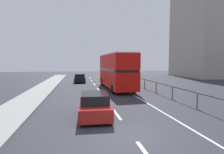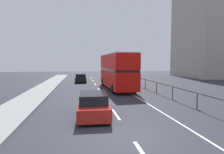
% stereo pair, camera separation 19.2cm
% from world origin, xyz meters
% --- Properties ---
extents(ground_plane, '(73.85, 120.00, 0.10)m').
position_xyz_m(ground_plane, '(0.00, 0.00, -0.05)').
color(ground_plane, '#292B33').
extents(lane_paint_markings, '(3.23, 46.00, 0.01)m').
position_xyz_m(lane_paint_markings, '(1.87, 8.97, 0.00)').
color(lane_paint_markings, silver).
rests_on(lane_paint_markings, ground).
extents(bridge_side_railing, '(0.10, 42.00, 1.19)m').
position_xyz_m(bridge_side_railing, '(5.87, 9.00, 0.95)').
color(bridge_side_railing, '#535656').
rests_on(bridge_side_railing, ground).
extents(double_decker_bus_red, '(2.85, 10.25, 4.32)m').
position_xyz_m(double_decker_bus_red, '(2.24, 14.59, 2.31)').
color(double_decker_bus_red, red).
rests_on(double_decker_bus_red, ground).
extents(hatchback_car_near, '(1.99, 4.43, 1.45)m').
position_xyz_m(hatchback_car_near, '(-1.43, 3.35, 0.70)').
color(hatchback_car_near, maroon).
rests_on(hatchback_car_near, ground).
extents(sedan_car_ahead, '(1.89, 4.20, 1.42)m').
position_xyz_m(sedan_car_ahead, '(-2.11, 22.91, 0.68)').
color(sedan_car_ahead, black).
rests_on(sedan_car_ahead, ground).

